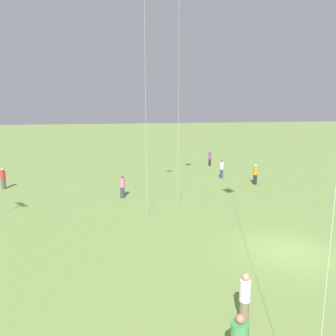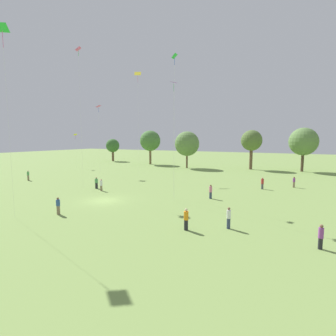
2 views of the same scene
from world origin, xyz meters
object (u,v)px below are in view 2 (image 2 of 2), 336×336
person_2 (321,237)px  kite_1 (98,109)px  person_6 (211,192)px  person_0 (229,218)px  person_8 (101,185)px  kite_3 (75,136)px  kite_6 (174,70)px  person_9 (96,183)px  kite_4 (79,60)px  kite_7 (3,37)px  kite_5 (138,77)px  person_7 (294,182)px  kite_2 (174,92)px  person_3 (58,206)px  person_10 (262,183)px  person_4 (186,219)px  person_1 (28,175)px

person_2 → kite_1: (-40.54, 22.71, 12.75)m
person_6 → person_0: bearing=-66.5°
person_8 → kite_3: 33.87m
person_6 → kite_6: bearing=-136.8°
kite_1 → kite_6: kite_6 is taller
person_9 → person_2: bearing=58.3°
person_8 → kite_4: bearing=47.8°
person_2 → kite_7: 30.28m
person_2 → kite_5: size_ratio=0.08×
person_6 → kite_3: kite_3 is taller
person_7 → kite_2: bearing=116.6°
person_2 → kite_2: bearing=100.9°
person_2 → kite_7: size_ratio=0.10×
person_3 → kite_5: kite_5 is taller
person_2 → person_6: (-11.55, 10.92, 0.01)m
person_2 → kite_5: bearing=94.3°
person_10 → kite_2: size_ratio=0.12×
kite_6 → kite_2: bearing=-109.0°
person_6 → kite_5: size_ratio=0.09×
person_4 → person_7: 25.99m
person_1 → kite_7: kite_7 is taller
person_6 → kite_4: 26.51m
person_8 → kite_2: size_ratio=0.12×
person_1 → person_7: (42.58, 14.89, -0.08)m
person_3 → kite_7: size_ratio=0.10×
person_7 → kite_7: (-22.72, -29.64, 15.56)m
kite_6 → kite_7: kite_7 is taller
person_7 → person_9: 30.18m
person_4 → kite_4: 29.40m
person_0 → kite_3: kite_3 is taller
person_2 → kite_4: size_ratio=0.08×
person_4 → person_10: size_ratio=1.02×
person_3 → kite_5: bearing=122.5°
person_9 → kite_7: bearing=-0.7°
kite_7 → person_0: bearing=-152.1°
person_9 → kite_4: bearing=-86.1°
person_7 → person_8: (-24.34, -15.97, 0.03)m
person_6 → person_10: person_10 is taller
kite_3 → kite_5: kite_5 is taller
person_0 → person_10: person_0 is taller
person_9 → person_6: bearing=81.6°
person_4 → person_1: bearing=19.8°
kite_3 → person_8: bearing=116.9°
person_4 → person_10: (2.84, 21.37, -0.02)m
person_9 → kite_2: 17.78m
person_6 → kite_1: kite_1 is taller
kite_1 → person_8: bearing=72.8°
person_0 → kite_6: kite_6 is taller
person_6 → person_10: 10.67m
person_0 → person_10: size_ratio=1.02×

